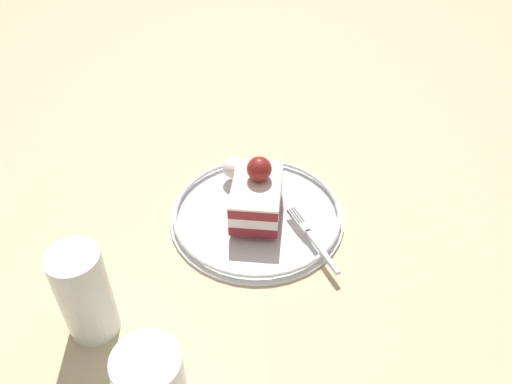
% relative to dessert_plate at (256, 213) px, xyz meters
% --- Properties ---
extents(ground_plane, '(2.40, 2.40, 0.00)m').
position_rel_dessert_plate_xyz_m(ground_plane, '(0.02, -0.00, -0.01)').
color(ground_plane, beige).
extents(dessert_plate, '(0.23, 0.23, 0.01)m').
position_rel_dessert_plate_xyz_m(dessert_plate, '(0.00, 0.00, 0.00)').
color(dessert_plate, silver).
rests_on(dessert_plate, ground_plane).
extents(cake_slice, '(0.11, 0.12, 0.08)m').
position_rel_dessert_plate_xyz_m(cake_slice, '(0.00, -0.01, 0.03)').
color(cake_slice, maroon).
rests_on(cake_slice, dessert_plate).
extents(whipped_cream_dollop, '(0.03, 0.03, 0.03)m').
position_rel_dessert_plate_xyz_m(whipped_cream_dollop, '(0.01, 0.08, 0.02)').
color(whipped_cream_dollop, white).
rests_on(whipped_cream_dollop, dessert_plate).
extents(fork, '(0.02, 0.12, 0.00)m').
position_rel_dessert_plate_xyz_m(fork, '(0.03, -0.08, 0.01)').
color(fork, silver).
rests_on(fork, dessert_plate).
extents(drink_glass_far, '(0.05, 0.05, 0.12)m').
position_rel_dessert_plate_xyz_m(drink_glass_far, '(-0.24, -0.05, 0.05)').
color(drink_glass_far, white).
rests_on(drink_glass_far, ground_plane).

